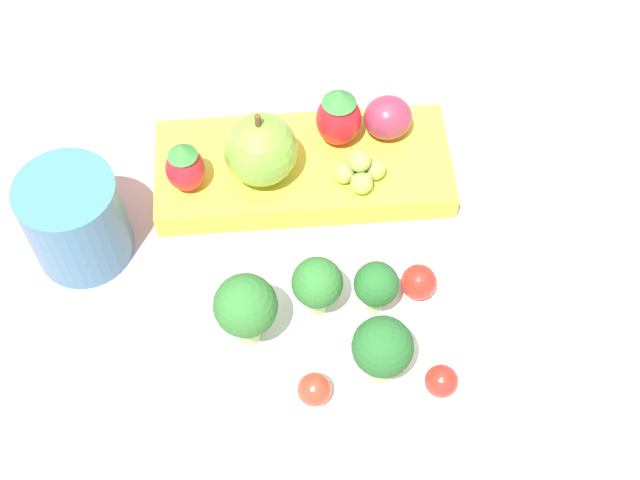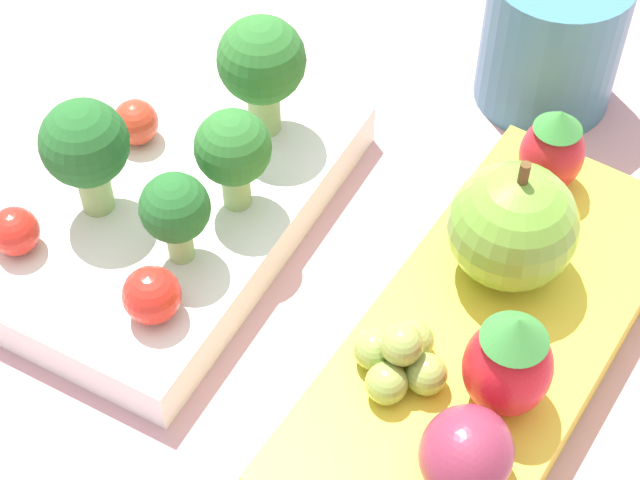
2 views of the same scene
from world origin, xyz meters
The scene contains 16 objects.
ground_plane centered at (0.00, 0.00, 0.00)m, with size 4.00×4.00×0.00m, color #C6939E.
bento_box_savoury centered at (0.01, 0.09, 0.01)m, with size 0.19×0.12×0.02m.
bento_box_fruit centered at (0.01, -0.07, 0.01)m, with size 0.23×0.11×0.02m.
broccoli_floret_0 centered at (0.06, 0.07, 0.06)m, with size 0.04×0.04×0.06m.
broccoli_floret_1 centered at (0.02, 0.05, 0.06)m, with size 0.03×0.03×0.05m.
broccoli_floret_2 centered at (-0.02, 0.11, 0.06)m, with size 0.04×0.04×0.06m.
broccoli_floret_3 centered at (-0.02, 0.06, 0.05)m, with size 0.03×0.03×0.05m.
cherry_tomato_0 centered at (-0.05, 0.12, 0.03)m, with size 0.02×0.02×0.02m.
cherry_tomato_1 centered at (-0.05, 0.05, 0.03)m, with size 0.02×0.02×0.02m.
cherry_tomato_2 centered at (0.03, 0.12, 0.03)m, with size 0.02×0.02×0.02m.
apple centered at (0.04, -0.07, 0.05)m, with size 0.05×0.05×0.06m.
strawberry_0 centered at (0.10, -0.06, 0.04)m, with size 0.03×0.03×0.04m.
strawberry_1 centered at (-0.02, -0.09, 0.05)m, with size 0.03×0.03×0.05m.
plum centered at (-0.06, -0.09, 0.04)m, with size 0.04×0.03×0.03m.
grape_cluster centered at (-0.03, -0.05, 0.03)m, with size 0.04×0.04×0.03m.
drinking_cup centered at (0.17, -0.03, 0.04)m, with size 0.07×0.07×0.07m.
Camera 1 is at (0.05, 0.34, 0.55)m, focal length 50.00 mm.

